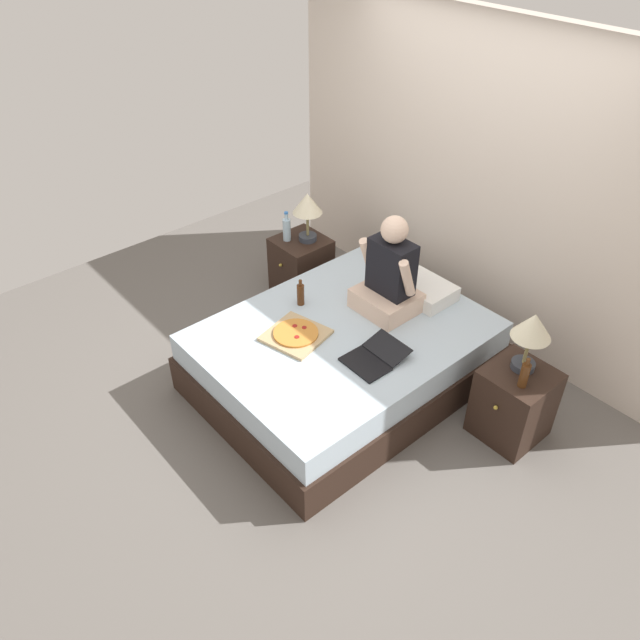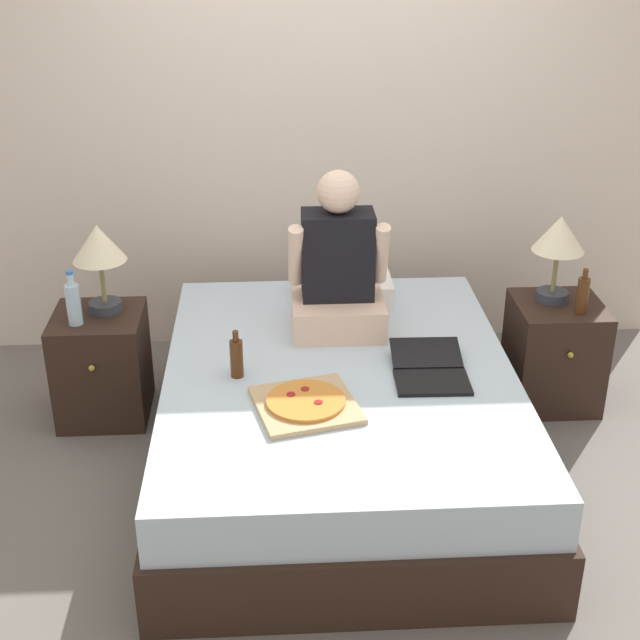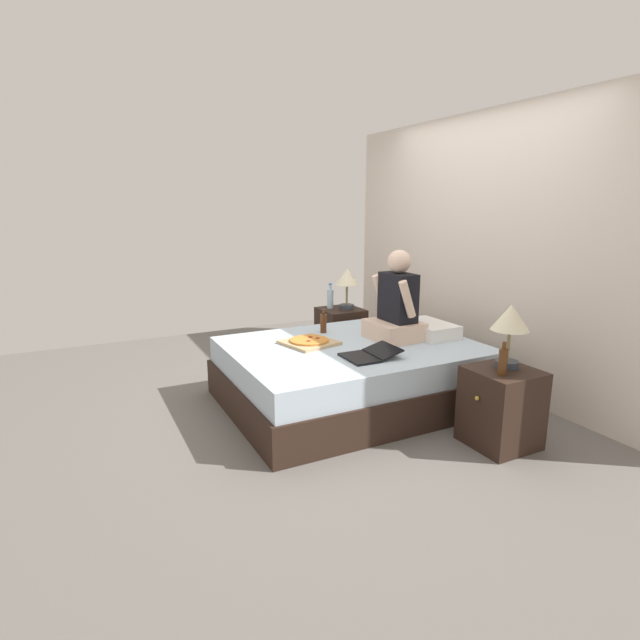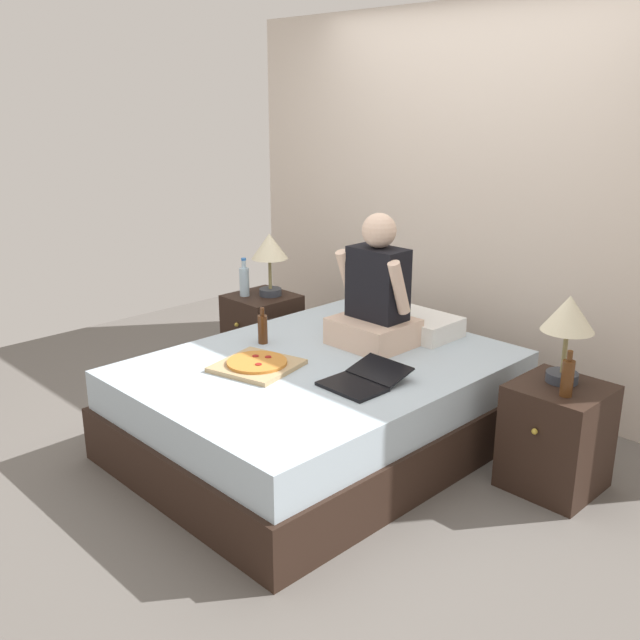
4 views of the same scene
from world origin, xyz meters
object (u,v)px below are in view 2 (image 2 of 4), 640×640
lamp_on_right_nightstand (559,240)px  water_bottle (73,303)px  lamp_on_left_nightstand (99,249)px  beer_bottle (583,294)px  nightstand_right (554,353)px  person_seated (338,272)px  pizza_box (306,404)px  laptop (430,372)px  nightstand_left (102,365)px  bed (339,419)px  beer_bottle_on_bed (237,358)px

lamp_on_right_nightstand → water_bottle: bearing=-176.6°
lamp_on_left_nightstand → beer_bottle: bearing=-3.7°
water_bottle → lamp_on_left_nightstand: bearing=49.4°
nightstand_right → lamp_on_right_nightstand: lamp_on_right_nightstand is taller
lamp_on_right_nightstand → person_seated: bearing=-171.7°
pizza_box → beer_bottle: bearing=28.7°
laptop → nightstand_left: bearing=157.8°
lamp_on_left_nightstand → water_bottle: size_ratio=1.63×
lamp_on_right_nightstand → nightstand_left: bearing=-178.7°
nightstand_left → person_seated: bearing=-5.4°
lamp_on_left_nightstand → lamp_on_right_nightstand: bearing=0.0°
nightstand_left → beer_bottle: 2.42m
bed → beer_bottle: (1.23, 0.44, 0.40)m
nightstand_right → beer_bottle_on_bed: bearing=-160.3°
lamp_on_left_nightstand → beer_bottle_on_bed: bearing=-43.4°
laptop → pizza_box: laptop is taller
water_bottle → beer_bottle: bearing=-0.2°
bed → person_seated: size_ratio=2.68×
beer_bottle → person_seated: 1.22m
lamp_on_left_nightstand → beer_bottle_on_bed: lamp_on_left_nightstand is taller
beer_bottle → laptop: (-0.84, -0.53, -0.12)m
water_bottle → lamp_on_right_nightstand: bearing=3.4°
bed → water_bottle: bearing=159.9°
lamp_on_left_nightstand → beer_bottle: (2.35, -0.15, -0.23)m
nightstand_right → person_seated: (-1.14, -0.11, 0.53)m
laptop → beer_bottle_on_bed: 0.85m
nightstand_left → person_seated: 1.30m
bed → lamp_on_right_nightstand: size_ratio=4.64×
bed → nightstand_right: bearing=25.1°
water_bottle → beer_bottle: water_bottle is taller
beer_bottle → person_seated: size_ratio=0.29×
bed → beer_bottle_on_bed: bearing=-175.5°
lamp_on_left_nightstand → nightstand_right: (2.28, -0.05, -0.61)m
person_seated → pizza_box: 0.82m
lamp_on_left_nightstand → lamp_on_right_nightstand: same height
beer_bottle_on_bed → lamp_on_right_nightstand: bearing=21.7°
lamp_on_right_nightstand → pizza_box: bearing=-144.8°
water_bottle → pizza_box: 1.33m
laptop → pizza_box: bearing=-157.3°
bed → beer_bottle: beer_bottle is taller
nightstand_right → beer_bottle: (0.07, -0.10, 0.38)m
bed → lamp_on_right_nightstand: lamp_on_right_nightstand is taller
nightstand_left → beer_bottle_on_bed: (0.71, -0.58, 0.33)m
water_bottle → beer_bottle_on_bed: (0.79, -0.49, -0.06)m
nightstand_left → person_seated: size_ratio=0.72×
laptop → lamp_on_right_nightstand: bearing=42.6°
beer_bottle_on_bed → nightstand_right: bearing=19.7°
beer_bottle → laptop: bearing=-147.7°
beer_bottle_on_bed → person_seated: bearing=44.5°
water_bottle → nightstand_left: bearing=48.3°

